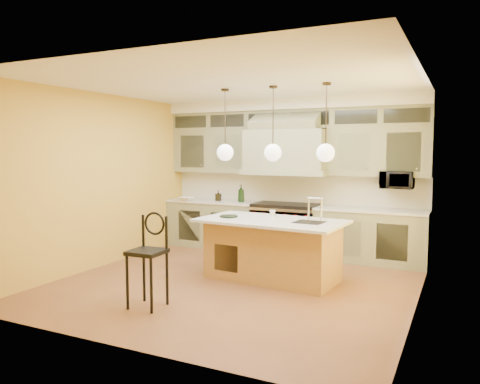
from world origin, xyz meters
The scene contains 18 objects.
floor centered at (0.00, 0.00, 0.00)m, with size 5.00×5.00×0.00m, color brown.
ceiling centered at (0.00, 0.00, 2.90)m, with size 5.00×5.00×0.00m, color white.
wall_back centered at (0.00, 2.50, 1.45)m, with size 5.00×5.00×0.00m, color gold.
wall_front centered at (0.00, -2.50, 1.45)m, with size 5.00×5.00×0.00m, color gold.
wall_left centered at (-2.50, 0.00, 1.45)m, with size 5.00×5.00×0.00m, color gold.
wall_right centered at (2.50, 0.00, 1.45)m, with size 5.00×5.00×0.00m, color gold.
back_cabinetry centered at (0.00, 2.23, 1.43)m, with size 5.00×0.77×2.90m.
range centered at (0.00, 2.14, 0.49)m, with size 1.20×0.74×0.96m.
kitchen_island centered at (0.41, 0.45, 0.47)m, with size 2.25×1.33×1.35m.
counter_stool centered at (-0.54, -1.37, 0.67)m, with size 0.43×0.43×1.18m.
microwave centered at (1.95, 2.25, 1.45)m, with size 0.54×0.37×0.30m, color black.
oil_bottle_a centered at (-0.94, 2.15, 1.11)m, with size 0.13×0.13×0.34m, color black.
oil_bottle_b centered at (-1.45, 2.15, 1.04)m, with size 0.09×0.10×0.21m, color black.
fruit_bowl centered at (-2.05, 1.92, 0.97)m, with size 0.28×0.28×0.07m, color white.
cup centered at (0.27, 0.78, 0.97)m, with size 0.10×0.10×0.09m, color silver.
pendant_left centered at (-0.40, 0.45, 1.95)m, with size 0.26×0.26×1.11m.
pendant_center centered at (0.40, 0.45, 1.95)m, with size 0.26×0.26×1.11m.
pendant_right centered at (1.20, 0.45, 1.95)m, with size 0.26×0.26×1.11m.
Camera 1 is at (2.99, -6.04, 1.97)m, focal length 35.00 mm.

